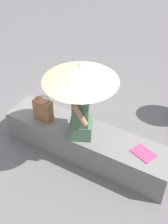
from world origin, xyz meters
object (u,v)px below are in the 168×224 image
parasol (81,73)px  magazine (144,153)px  person_seated (81,111)px  handbag_black (43,110)px

parasol → magazine: parasol is taller
person_seated → magazine: bearing=4.7°
magazine → handbag_black: bearing=-156.3°
parasol → magazine: bearing=9.4°
person_seated → handbag_black: bearing=-179.1°
person_seated → handbag_black: (-0.60, -0.01, -0.22)m
parasol → handbag_black: (-0.64, 0.06, -0.81)m
parasol → handbag_black: 1.04m
parasol → magazine: (0.82, 0.14, -0.97)m
handbag_black → magazine: 1.47m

